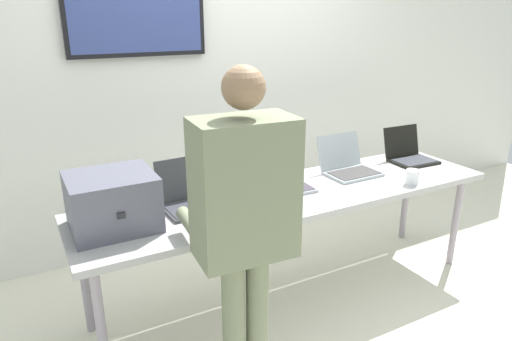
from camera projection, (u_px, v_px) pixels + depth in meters
ground at (291, 295)px, 3.19m from camera, size 8.00×8.00×0.04m
back_wall at (218, 79)px, 3.67m from camera, size 8.00×0.11×2.63m
workbench at (294, 199)px, 2.95m from camera, size 2.78×0.70×0.75m
equipment_box at (112, 201)px, 2.41m from camera, size 0.44×0.41×0.30m
laptop_station_0 at (190, 196)px, 2.70m from camera, size 0.36×0.32×0.28m
laptop_station_1 at (279, 178)px, 3.00m from camera, size 0.37×0.37×0.27m
laptop_station_2 at (348, 165)px, 3.27m from camera, size 0.37×0.34×0.26m
laptop_station_3 at (409, 154)px, 3.53m from camera, size 0.34×0.32×0.25m
person at (244, 213)px, 2.03m from camera, size 0.46×0.61×1.65m
coffee_mug at (412, 177)px, 3.06m from camera, size 0.09×0.09×0.10m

